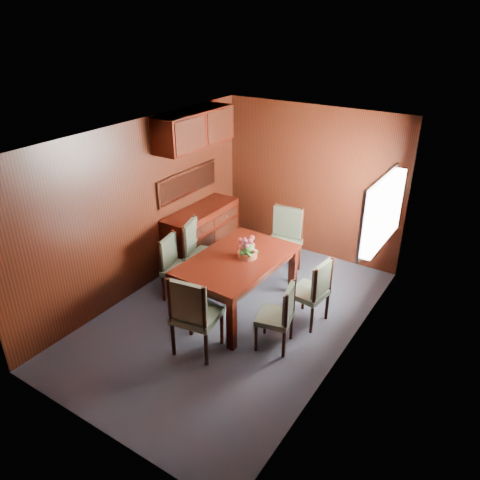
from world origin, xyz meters
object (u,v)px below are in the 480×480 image
Objects in this scene: sideboard at (202,235)px; chair_head at (193,312)px; chair_left_near at (176,264)px; flower_centerpiece at (247,248)px; chair_right_near at (280,313)px; dining_table at (237,265)px.

chair_head is at bearing -55.07° from sideboard.
flower_centerpiece is (0.97, 0.31, 0.38)m from chair_left_near.
chair_right_near is 0.82× the size of chair_head.
sideboard is at bearing -174.37° from chair_left_near.
dining_table is 5.98× the size of flower_centerpiece.
sideboard is 5.09× the size of flower_centerpiece.
chair_left_near is 1.09m from flower_centerpiece.
chair_left_near is (0.31, -1.00, 0.06)m from sideboard.
chair_right_near is 1.01m from flower_centerpiece.
sideboard is 1.44m from dining_table.
sideboard is 2.38m from chair_right_near.
chair_left_near is 3.32× the size of flower_centerpiece.
chair_right_near is at bearing 30.86° from chair_head.
dining_table is 0.98m from chair_right_near.
chair_left_near is at bearing 70.25° from chair_right_near.
dining_table is (1.19, -0.79, 0.20)m from sideboard.
flower_centerpiece reaches higher than chair_right_near.
chair_head is 3.79× the size of flower_centerpiece.
flower_centerpiece is at bearing 95.94° from chair_left_near.
flower_centerpiece is at bearing 80.91° from chair_head.
chair_left_near reaches higher than dining_table.
sideboard is 1.34× the size of chair_head.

